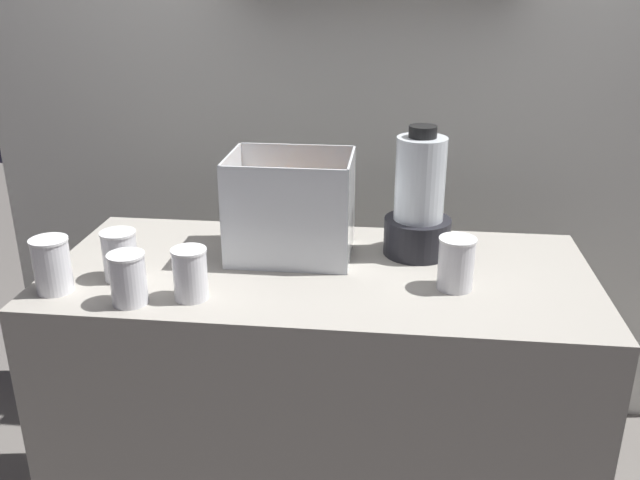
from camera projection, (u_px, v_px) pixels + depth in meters
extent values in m
cube|color=#9E998E|center=(320.00, 413.00, 1.93)|extent=(1.40, 0.64, 0.90)
cube|color=silver|center=(345.00, 86.00, 2.35)|extent=(2.60, 0.04, 2.50)
cube|color=white|center=(292.00, 253.00, 1.86)|extent=(0.32, 0.25, 0.01)
cube|color=white|center=(284.00, 221.00, 1.69)|extent=(0.32, 0.01, 0.28)
cube|color=white|center=(298.00, 192.00, 1.92)|extent=(0.32, 0.01, 0.28)
cube|color=white|center=(232.00, 204.00, 1.82)|extent=(0.01, 0.25, 0.28)
cube|color=white|center=(351.00, 208.00, 1.79)|extent=(0.01, 0.25, 0.28)
cone|color=orange|center=(307.00, 244.00, 1.86)|extent=(0.18, 0.09, 0.03)
cone|color=orange|center=(284.00, 244.00, 1.86)|extent=(0.15, 0.07, 0.03)
cone|color=orange|center=(292.00, 248.00, 1.83)|extent=(0.16, 0.11, 0.03)
cone|color=orange|center=(294.00, 247.00, 1.85)|extent=(0.09, 0.17, 0.02)
cone|color=orange|center=(265.00, 236.00, 1.82)|extent=(0.14, 0.04, 0.03)
cone|color=orange|center=(269.00, 242.00, 1.82)|extent=(0.06, 0.16, 0.03)
cone|color=orange|center=(316.00, 233.00, 1.84)|extent=(0.15, 0.06, 0.03)
cone|color=orange|center=(316.00, 234.00, 1.84)|extent=(0.17, 0.09, 0.03)
cone|color=orange|center=(309.00, 225.00, 1.81)|extent=(0.15, 0.14, 0.03)
cone|color=orange|center=(309.00, 222.00, 1.83)|extent=(0.19, 0.11, 0.03)
cone|color=orange|center=(263.00, 227.00, 1.80)|extent=(0.14, 0.09, 0.03)
cone|color=orange|center=(307.00, 224.00, 1.83)|extent=(0.16, 0.11, 0.03)
cone|color=orange|center=(281.00, 213.00, 1.79)|extent=(0.08, 0.17, 0.03)
cone|color=orange|center=(314.00, 211.00, 1.82)|extent=(0.14, 0.06, 0.03)
cylinder|color=black|center=(417.00, 236.00, 1.84)|extent=(0.18, 0.18, 0.10)
cylinder|color=silver|center=(420.00, 179.00, 1.78)|extent=(0.13, 0.13, 0.22)
cylinder|color=orange|center=(418.00, 212.00, 1.82)|extent=(0.12, 0.12, 0.04)
cylinder|color=black|center=(423.00, 132.00, 1.74)|extent=(0.07, 0.07, 0.03)
cylinder|color=white|center=(52.00, 266.00, 1.62)|extent=(0.09, 0.09, 0.13)
cylinder|color=maroon|center=(53.00, 269.00, 1.62)|extent=(0.08, 0.08, 0.11)
cylinder|color=white|center=(48.00, 240.00, 1.59)|extent=(0.09, 0.09, 0.01)
cylinder|color=white|center=(120.00, 256.00, 1.69)|extent=(0.08, 0.08, 0.12)
cylinder|color=orange|center=(121.00, 261.00, 1.69)|extent=(0.08, 0.08, 0.09)
cylinder|color=white|center=(117.00, 233.00, 1.66)|extent=(0.09, 0.09, 0.01)
cylinder|color=white|center=(128.00, 280.00, 1.56)|extent=(0.08, 0.08, 0.12)
cylinder|color=yellow|center=(129.00, 283.00, 1.56)|extent=(0.08, 0.08, 0.10)
cylinder|color=white|center=(125.00, 255.00, 1.54)|extent=(0.09, 0.09, 0.01)
cylinder|color=white|center=(190.00, 275.00, 1.58)|extent=(0.08, 0.08, 0.12)
cylinder|color=red|center=(191.00, 282.00, 1.59)|extent=(0.07, 0.07, 0.08)
cylinder|color=white|center=(188.00, 250.00, 1.56)|extent=(0.08, 0.08, 0.01)
cylinder|color=white|center=(456.00, 265.00, 1.63)|extent=(0.09, 0.09, 0.12)
cylinder|color=orange|center=(455.00, 271.00, 1.64)|extent=(0.08, 0.08, 0.09)
cylinder|color=white|center=(458.00, 239.00, 1.61)|extent=(0.09, 0.09, 0.01)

